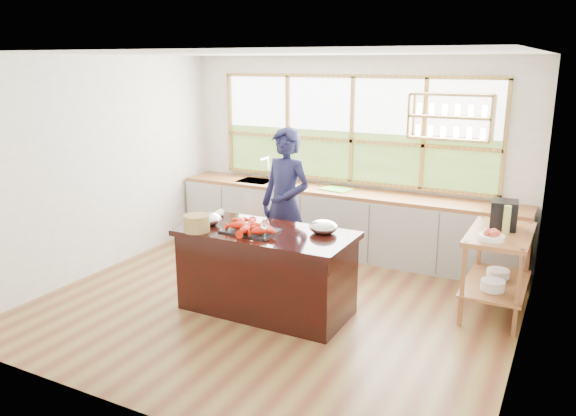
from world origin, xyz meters
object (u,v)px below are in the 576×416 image
Objects in this scene: espresso_machine at (504,215)px; wicker_basket at (197,223)px; island at (266,271)px; cook at (286,205)px.

espresso_machine reaches higher than wicker_basket.
island is at bearing 28.05° from wicker_basket.
island is 6.11× the size of espresso_machine.
island is 2.59m from espresso_machine.
espresso_machine is (2.45, 0.30, 0.12)m from cook.
island is 0.90m from wicker_basket.
cook reaches higher than island.
cook is at bearing -178.77° from espresso_machine.
cook is at bearing 105.56° from island.
island is at bearing -62.96° from cook.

